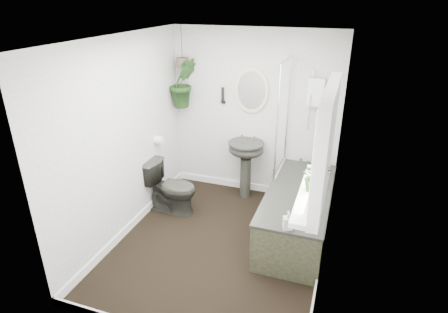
% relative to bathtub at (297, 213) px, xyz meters
% --- Properties ---
extents(floor, '(2.30, 2.80, 0.02)m').
position_rel_bathtub_xyz_m(floor, '(-0.80, -0.50, -0.30)').
color(floor, black).
rests_on(floor, ground).
extents(ceiling, '(2.30, 2.80, 0.02)m').
position_rel_bathtub_xyz_m(ceiling, '(-0.80, -0.50, 2.02)').
color(ceiling, white).
rests_on(ceiling, ground).
extents(wall_back, '(2.30, 0.02, 2.30)m').
position_rel_bathtub_xyz_m(wall_back, '(-0.80, 0.91, 0.86)').
color(wall_back, silver).
rests_on(wall_back, ground).
extents(wall_front, '(2.30, 0.02, 2.30)m').
position_rel_bathtub_xyz_m(wall_front, '(-0.80, -1.91, 0.86)').
color(wall_front, silver).
rests_on(wall_front, ground).
extents(wall_left, '(0.02, 2.80, 2.30)m').
position_rel_bathtub_xyz_m(wall_left, '(-1.96, -0.50, 0.86)').
color(wall_left, silver).
rests_on(wall_left, ground).
extents(wall_right, '(0.02, 2.80, 2.30)m').
position_rel_bathtub_xyz_m(wall_right, '(0.36, -0.50, 0.86)').
color(wall_right, silver).
rests_on(wall_right, ground).
extents(skirting, '(2.30, 2.80, 0.10)m').
position_rel_bathtub_xyz_m(skirting, '(-0.80, -0.50, -0.24)').
color(skirting, white).
rests_on(skirting, floor).
extents(bathtub, '(0.72, 1.72, 0.58)m').
position_rel_bathtub_xyz_m(bathtub, '(0.00, 0.00, 0.00)').
color(bathtub, '#282924').
rests_on(bathtub, floor).
extents(bath_screen, '(0.04, 0.72, 1.40)m').
position_rel_bathtub_xyz_m(bath_screen, '(-0.33, 0.49, 0.99)').
color(bath_screen, silver).
rests_on(bath_screen, bathtub).
extents(shower_box, '(0.20, 0.10, 0.35)m').
position_rel_bathtub_xyz_m(shower_box, '(0.00, 0.84, 1.26)').
color(shower_box, white).
rests_on(shower_box, wall_back).
extents(oval_mirror, '(0.46, 0.03, 0.62)m').
position_rel_bathtub_xyz_m(oval_mirror, '(-0.84, 0.87, 1.21)').
color(oval_mirror, beige).
rests_on(oval_mirror, wall_back).
extents(wall_sconce, '(0.04, 0.04, 0.22)m').
position_rel_bathtub_xyz_m(wall_sconce, '(-1.24, 0.86, 1.11)').
color(wall_sconce, black).
rests_on(wall_sconce, wall_back).
extents(toilet_roll_holder, '(0.11, 0.11, 0.11)m').
position_rel_bathtub_xyz_m(toilet_roll_holder, '(-1.90, 0.20, 0.61)').
color(toilet_roll_holder, white).
rests_on(toilet_roll_holder, wall_left).
extents(window_recess, '(0.08, 1.00, 0.90)m').
position_rel_bathtub_xyz_m(window_recess, '(0.29, -1.20, 1.36)').
color(window_recess, white).
rests_on(window_recess, wall_right).
extents(window_sill, '(0.18, 1.00, 0.04)m').
position_rel_bathtub_xyz_m(window_sill, '(0.22, -1.20, 0.94)').
color(window_sill, white).
rests_on(window_sill, wall_right).
extents(window_blinds, '(0.01, 0.86, 0.76)m').
position_rel_bathtub_xyz_m(window_blinds, '(0.24, -1.20, 1.36)').
color(window_blinds, white).
rests_on(window_blinds, wall_right).
extents(toilet, '(0.70, 0.42, 0.70)m').
position_rel_bathtub_xyz_m(toilet, '(-1.65, -0.01, 0.06)').
color(toilet, '#282924').
rests_on(toilet, floor).
extents(pedestal_sink, '(0.52, 0.45, 0.83)m').
position_rel_bathtub_xyz_m(pedestal_sink, '(-0.84, 0.68, 0.12)').
color(pedestal_sink, '#282924').
rests_on(pedestal_sink, floor).
extents(sill_plant, '(0.27, 0.25, 0.24)m').
position_rel_bathtub_xyz_m(sill_plant, '(0.24, -1.18, 1.08)').
color(sill_plant, black).
rests_on(sill_plant, window_sill).
extents(hanging_plant, '(0.48, 0.47, 0.68)m').
position_rel_bathtub_xyz_m(hanging_plant, '(-1.77, 0.75, 1.26)').
color(hanging_plant, black).
rests_on(hanging_plant, ceiling).
extents(soap_bottle, '(0.11, 0.11, 0.19)m').
position_rel_bathtub_xyz_m(soap_bottle, '(0.00, -0.79, 0.39)').
color(soap_bottle, black).
rests_on(soap_bottle, bathtub).
extents(hanging_pot, '(0.16, 0.16, 0.12)m').
position_rel_bathtub_xyz_m(hanging_pot, '(-1.77, 0.75, 1.54)').
color(hanging_pot, brown).
rests_on(hanging_pot, ceiling).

